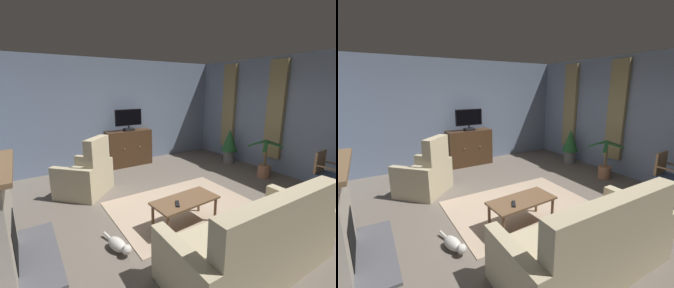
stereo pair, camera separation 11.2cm
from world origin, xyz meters
The scene contains 16 objects.
ground_plane centered at (0.00, 0.00, -0.02)m, with size 6.59×6.46×0.04m, color #665B51.
wall_back centered at (0.00, 2.98, 1.40)m, with size 6.59×0.10×2.79m, color slate.
wall_right_with_window centered at (3.05, 0.00, 1.40)m, with size 0.10×6.46×2.79m, color slate.
curtain_panel_near centered at (2.94, 0.26, 1.54)m, with size 0.10×0.44×2.35m, color #8E7F56.
curtain_panel_far centered at (2.94, 1.76, 1.54)m, with size 0.10×0.44×2.35m, color #8E7F56.
rug_central centered at (-0.02, -0.06, 0.01)m, with size 2.43×1.75×0.01m, color tan.
tv_cabinet centered at (0.12, 2.63, 0.46)m, with size 1.20×0.46×0.96m.
television centered at (0.12, 2.58, 1.26)m, with size 0.72×0.20×0.56m.
coffee_table centered at (-0.34, -0.58, 0.38)m, with size 1.04×0.54×0.43m.
tv_remote centered at (-0.53, -0.65, 0.45)m, with size 0.17×0.05×0.02m, color black.
sofa_floral centered at (-0.21, -1.74, 0.34)m, with size 2.09×0.92×1.04m.
armchair_near_window centered at (-1.31, 1.38, 0.36)m, with size 1.23×1.23×1.15m.
side_chair_far_end centered at (2.44, -1.28, 0.50)m, with size 0.46×0.52×0.91m.
potted_plant_on_hearth_side centered at (2.44, 0.07, 0.24)m, with size 0.83×0.68×0.91m.
potted_plant_small_fern_corner centered at (2.59, 1.33, 0.54)m, with size 0.43×0.43×0.95m.
cat centered at (-1.41, -0.60, 0.09)m, with size 0.24×0.63×0.18m.
Camera 1 is at (-2.30, -3.21, 2.07)m, focal length 25.40 mm.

